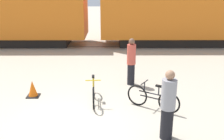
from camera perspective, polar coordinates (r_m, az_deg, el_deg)
The scene contains 8 objects.
ground_plane at distance 7.34m, azimuth -8.45°, elevation -10.95°, with size 80.00×80.00×0.00m, color #B2A893.
rail_near at distance 15.78m, azimuth -4.04°, elevation 5.08°, with size 40.60×0.07×0.01m, color #4C4238.
rail_far at distance 17.18m, azimuth -3.74°, elevation 6.15°, with size 40.60×0.07×0.01m, color #4C4238.
bicycle_black at distance 7.85m, azimuth 8.83°, elevation -6.09°, with size 1.44×0.93×0.82m.
bicycle_yellow at distance 8.25m, azimuth -4.05°, elevation -4.64°, with size 0.46×1.66×0.84m.
person_in_grey at distance 6.29m, azimuth 12.08°, elevation -7.53°, with size 0.35×0.35×1.72m.
person_in_red at distance 9.54m, azimuth 4.21°, elevation 1.84°, with size 0.32×0.32×1.74m.
traffic_cone at distance 9.06m, azimuth -16.89°, elevation -4.02°, with size 0.40×0.40×0.55m.
Camera 1 is at (1.03, -6.35, 3.53)m, focal length 42.00 mm.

